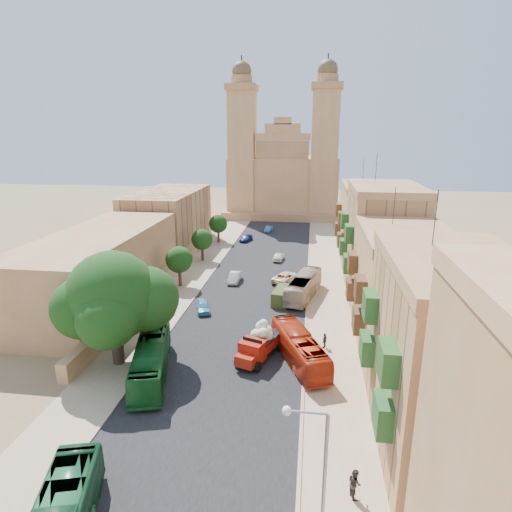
% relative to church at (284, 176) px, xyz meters
% --- Properties ---
extents(ground, '(260.00, 260.00, 0.00)m').
position_rel_church_xyz_m(ground, '(0.00, -78.61, -9.52)').
color(ground, brown).
extents(road_surface, '(14.00, 140.00, 0.01)m').
position_rel_church_xyz_m(road_surface, '(0.00, -48.61, -9.51)').
color(road_surface, black).
rests_on(road_surface, ground).
extents(sidewalk_east, '(5.00, 140.00, 0.01)m').
position_rel_church_xyz_m(sidewalk_east, '(9.50, -48.61, -9.51)').
color(sidewalk_east, tan).
rests_on(sidewalk_east, ground).
extents(sidewalk_west, '(5.00, 140.00, 0.01)m').
position_rel_church_xyz_m(sidewalk_west, '(-9.50, -48.61, -9.51)').
color(sidewalk_west, tan).
rests_on(sidewalk_west, ground).
extents(kerb_east, '(0.25, 140.00, 0.12)m').
position_rel_church_xyz_m(kerb_east, '(7.00, -48.61, -9.46)').
color(kerb_east, tan).
rests_on(kerb_east, ground).
extents(kerb_west, '(0.25, 140.00, 0.12)m').
position_rel_church_xyz_m(kerb_west, '(-7.00, -48.61, -9.46)').
color(kerb_west, tan).
rests_on(kerb_west, ground).
extents(townhouse_a, '(9.00, 14.00, 16.40)m').
position_rel_church_xyz_m(townhouse_a, '(15.95, -81.61, -3.11)').
color(townhouse_a, tan).
rests_on(townhouse_a, ground).
extents(townhouse_b, '(9.00, 14.00, 14.90)m').
position_rel_church_xyz_m(townhouse_b, '(15.95, -67.61, -3.86)').
color(townhouse_b, '#B27F50').
rests_on(townhouse_b, ground).
extents(townhouse_c, '(9.00, 14.00, 17.40)m').
position_rel_church_xyz_m(townhouse_c, '(15.95, -53.61, -2.61)').
color(townhouse_c, tan).
rests_on(townhouse_c, ground).
extents(townhouse_d, '(9.00, 14.00, 15.90)m').
position_rel_church_xyz_m(townhouse_d, '(15.95, -39.61, -3.36)').
color(townhouse_d, '#B27F50').
rests_on(townhouse_d, ground).
extents(west_wall, '(1.00, 40.00, 1.80)m').
position_rel_church_xyz_m(west_wall, '(-12.50, -58.61, -8.62)').
color(west_wall, '#B27F50').
rests_on(west_wall, ground).
extents(west_building_low, '(10.00, 28.00, 8.40)m').
position_rel_church_xyz_m(west_building_low, '(-18.00, -60.61, -5.32)').
color(west_building_low, '#9E6E45').
rests_on(west_building_low, ground).
extents(west_building_mid, '(10.00, 22.00, 10.00)m').
position_rel_church_xyz_m(west_building_mid, '(-18.00, -34.61, -4.52)').
color(west_building_mid, tan).
rests_on(west_building_mid, ground).
extents(church, '(28.00, 22.50, 36.30)m').
position_rel_church_xyz_m(church, '(0.00, 0.00, 0.00)').
color(church, '#B27F50').
rests_on(church, ground).
extents(ficus_tree, '(10.31, 9.48, 10.31)m').
position_rel_church_xyz_m(ficus_tree, '(-9.41, -74.61, -3.42)').
color(ficus_tree, '#34251A').
rests_on(ficus_tree, ground).
extents(street_tree_a, '(3.09, 3.09, 4.74)m').
position_rel_church_xyz_m(street_tree_a, '(-10.00, -66.61, -6.34)').
color(street_tree_a, '#34251A').
rests_on(street_tree_a, ground).
extents(street_tree_b, '(3.56, 3.56, 5.47)m').
position_rel_church_xyz_m(street_tree_b, '(-10.00, -54.61, -5.85)').
color(street_tree_b, '#34251A').
rests_on(street_tree_b, ground).
extents(street_tree_c, '(3.36, 3.36, 5.16)m').
position_rel_church_xyz_m(street_tree_c, '(-10.00, -42.61, -6.06)').
color(street_tree_c, '#34251A').
rests_on(street_tree_c, ground).
extents(street_tree_d, '(3.42, 3.42, 5.25)m').
position_rel_church_xyz_m(street_tree_d, '(-10.00, -30.61, -6.00)').
color(street_tree_d, '#34251A').
rests_on(street_tree_d, ground).
extents(streetlamp, '(2.11, 0.44, 8.22)m').
position_rel_church_xyz_m(streetlamp, '(7.72, -90.61, -4.31)').
color(streetlamp, gray).
rests_on(streetlamp, ground).
extents(red_truck, '(4.00, 6.20, 3.42)m').
position_rel_church_xyz_m(red_truck, '(2.86, -72.11, -8.01)').
color(red_truck, '#A61C0C').
rests_on(red_truck, ground).
extents(olive_pickup, '(2.46, 4.46, 1.75)m').
position_rel_church_xyz_m(olive_pickup, '(4.00, -58.61, -8.66)').
color(olive_pickup, '#3B491B').
rests_on(olive_pickup, ground).
extents(bus_green_north, '(5.16, 10.98, 2.98)m').
position_rel_church_xyz_m(bus_green_north, '(-5.77, -76.28, -8.03)').
color(bus_green_north, '#145720').
rests_on(bus_green_north, ground).
extents(bus_red_east, '(5.89, 10.04, 2.76)m').
position_rel_church_xyz_m(bus_red_east, '(6.50, -72.35, -8.14)').
color(bus_red_east, '#B72D11').
rests_on(bus_red_east, ground).
extents(bus_cream_east, '(4.58, 10.44, 2.83)m').
position_rel_church_xyz_m(bus_cream_east, '(6.50, -56.41, -8.10)').
color(bus_cream_east, tan).
rests_on(bus_cream_east, ground).
extents(car_blue_a, '(2.51, 3.86, 1.22)m').
position_rel_church_xyz_m(car_blue_a, '(-4.84, -62.50, -8.90)').
color(car_blue_a, '#4D9DC3').
rests_on(car_blue_a, ground).
extents(car_white_a, '(1.41, 4.00, 1.31)m').
position_rel_church_xyz_m(car_white_a, '(-3.07, -52.03, -8.86)').
color(car_white_a, beige).
rests_on(car_white_a, ground).
extents(car_cream, '(4.19, 5.50, 1.39)m').
position_rel_church_xyz_m(car_cream, '(3.96, -51.12, -8.82)').
color(car_cream, beige).
rests_on(car_cream, ground).
extents(car_dkblue, '(2.43, 4.07, 1.11)m').
position_rel_church_xyz_m(car_dkblue, '(-5.00, -29.07, -8.96)').
color(car_dkblue, '#0E184E').
rests_on(car_dkblue, ground).
extents(car_white_b, '(1.87, 3.83, 1.26)m').
position_rel_church_xyz_m(car_white_b, '(2.12, -40.85, -8.89)').
color(car_white_b, white).
rests_on(car_white_b, ground).
extents(car_blue_b, '(1.52, 3.53, 1.13)m').
position_rel_church_xyz_m(car_blue_b, '(-1.65, -20.42, -8.95)').
color(car_blue_b, '#3372B4').
rests_on(car_blue_b, ground).
extents(pedestrian_a, '(0.61, 0.46, 1.50)m').
position_rel_church_xyz_m(pedestrian_a, '(7.64, -71.37, -8.77)').
color(pedestrian_a, black).
rests_on(pedestrian_a, ground).
extents(pedestrian_b, '(0.94, 1.05, 1.79)m').
position_rel_church_xyz_m(pedestrian_b, '(10.12, -86.83, -8.62)').
color(pedestrian_b, '#2F2826').
rests_on(pedestrian_b, ground).
extents(pedestrian_c, '(0.70, 0.96, 1.51)m').
position_rel_church_xyz_m(pedestrian_c, '(8.84, -69.46, -8.76)').
color(pedestrian_c, '#302F32').
rests_on(pedestrian_c, ground).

